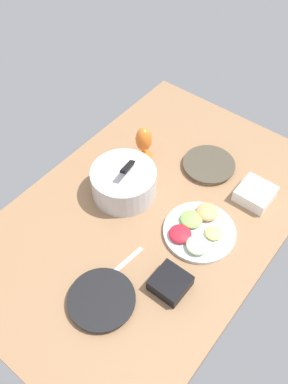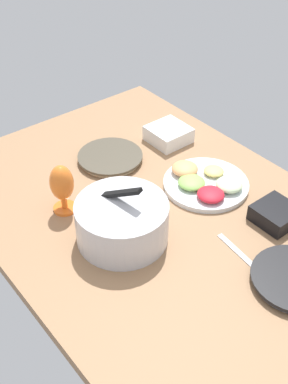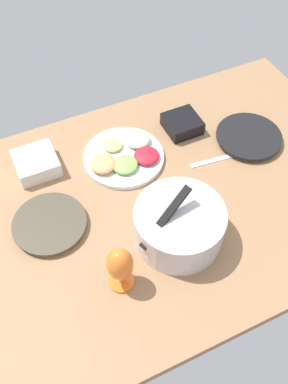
{
  "view_description": "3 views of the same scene",
  "coord_description": "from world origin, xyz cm",
  "px_view_note": "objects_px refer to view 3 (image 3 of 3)",
  "views": [
    {
      "loc": [
        -84.81,
        -63.8,
        145.21
      ],
      "look_at": [
        3.31,
        5.92,
        6.97
      ],
      "focal_mm": 38.83,
      "sensor_mm": 36.0,
      "label": 1
    },
    {
      "loc": [
        -88.78,
        80.72,
        108.59
      ],
      "look_at": [
        9.13,
        2.35,
        6.97
      ],
      "focal_mm": 46.07,
      "sensor_mm": 36.0,
      "label": 2
    },
    {
      "loc": [
        43.01,
        77.55,
        119.6
      ],
      "look_at": [
        6.78,
        0.04,
        6.97
      ],
      "focal_mm": 39.79,
      "sensor_mm": 36.0,
      "label": 3
    }
  ],
  "objects_px": {
    "mixing_bowl": "(179,224)",
    "hurricane_glass_orange": "(120,266)",
    "square_bowl_black": "(182,123)",
    "square_bowl_white": "(36,163)",
    "dinner_plate_right": "(50,224)",
    "fruit_platter": "(124,156)",
    "dinner_plate_left": "(249,137)"
  },
  "relations": [
    {
      "from": "dinner_plate_left",
      "to": "hurricane_glass_orange",
      "type": "bearing_deg",
      "value": 26.59
    },
    {
      "from": "square_bowl_black",
      "to": "square_bowl_white",
      "type": "height_order",
      "value": "square_bowl_white"
    },
    {
      "from": "fruit_platter",
      "to": "dinner_plate_right",
      "type": "bearing_deg",
      "value": 26.09
    },
    {
      "from": "square_bowl_black",
      "to": "hurricane_glass_orange",
      "type": "bearing_deg",
      "value": 46.59
    },
    {
      "from": "hurricane_glass_orange",
      "to": "square_bowl_white",
      "type": "relative_size",
      "value": 1.19
    },
    {
      "from": "dinner_plate_left",
      "to": "fruit_platter",
      "type": "distance_m",
      "value": 0.49
    },
    {
      "from": "dinner_plate_left",
      "to": "square_bowl_black",
      "type": "xyz_separation_m",
      "value": [
        0.21,
        -0.16,
        0.02
      ]
    },
    {
      "from": "dinner_plate_right",
      "to": "square_bowl_white",
      "type": "relative_size",
      "value": 1.66
    },
    {
      "from": "dinner_plate_right",
      "to": "mixing_bowl",
      "type": "height_order",
      "value": "mixing_bowl"
    },
    {
      "from": "mixing_bowl",
      "to": "hurricane_glass_orange",
      "type": "relative_size",
      "value": 1.67
    },
    {
      "from": "hurricane_glass_orange",
      "to": "dinner_plate_right",
      "type": "bearing_deg",
      "value": -64.44
    },
    {
      "from": "fruit_platter",
      "to": "square_bowl_black",
      "type": "distance_m",
      "value": 0.28
    },
    {
      "from": "hurricane_glass_orange",
      "to": "square_bowl_black",
      "type": "bearing_deg",
      "value": -133.41
    },
    {
      "from": "dinner_plate_left",
      "to": "square_bowl_white",
      "type": "relative_size",
      "value": 1.71
    },
    {
      "from": "dinner_plate_left",
      "to": "fruit_platter",
      "type": "xyz_separation_m",
      "value": [
        0.48,
        -0.11,
        0.01
      ]
    },
    {
      "from": "square_bowl_white",
      "to": "hurricane_glass_orange",
      "type": "bearing_deg",
      "value": 100.51
    },
    {
      "from": "dinner_plate_right",
      "to": "square_bowl_white",
      "type": "height_order",
      "value": "square_bowl_white"
    },
    {
      "from": "hurricane_glass_orange",
      "to": "square_bowl_white",
      "type": "distance_m",
      "value": 0.56
    },
    {
      "from": "dinner_plate_right",
      "to": "square_bowl_white",
      "type": "xyz_separation_m",
      "value": [
        -0.03,
        -0.26,
        0.02
      ]
    },
    {
      "from": "dinner_plate_left",
      "to": "dinner_plate_right",
      "type": "xyz_separation_m",
      "value": [
        0.82,
        0.06,
        -0.0
      ]
    },
    {
      "from": "dinner_plate_left",
      "to": "square_bowl_black",
      "type": "bearing_deg",
      "value": -38.19
    },
    {
      "from": "dinner_plate_right",
      "to": "mixing_bowl",
      "type": "distance_m",
      "value": 0.43
    },
    {
      "from": "mixing_bowl",
      "to": "square_bowl_black",
      "type": "distance_m",
      "value": 0.5
    },
    {
      "from": "dinner_plate_left",
      "to": "square_bowl_black",
      "type": "relative_size",
      "value": 1.94
    },
    {
      "from": "hurricane_glass_orange",
      "to": "square_bowl_white",
      "type": "bearing_deg",
      "value": -79.49
    },
    {
      "from": "mixing_bowl",
      "to": "hurricane_glass_orange",
      "type": "xyz_separation_m",
      "value": [
        0.23,
        0.07,
        0.03
      ]
    },
    {
      "from": "square_bowl_white",
      "to": "square_bowl_black",
      "type": "bearing_deg",
      "value": 175.92
    },
    {
      "from": "hurricane_glass_orange",
      "to": "square_bowl_black",
      "type": "height_order",
      "value": "hurricane_glass_orange"
    },
    {
      "from": "mixing_bowl",
      "to": "square_bowl_white",
      "type": "bearing_deg",
      "value": -55.22
    },
    {
      "from": "dinner_plate_right",
      "to": "fruit_platter",
      "type": "height_order",
      "value": "fruit_platter"
    },
    {
      "from": "dinner_plate_right",
      "to": "fruit_platter",
      "type": "bearing_deg",
      "value": -153.91
    },
    {
      "from": "fruit_platter",
      "to": "square_bowl_white",
      "type": "xyz_separation_m",
      "value": [
        0.31,
        -0.09,
        0.01
      ]
    }
  ]
}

